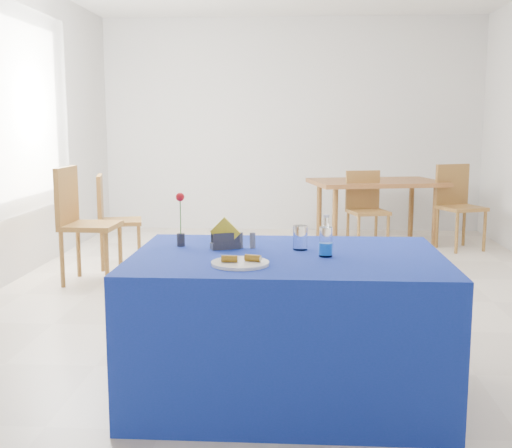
{
  "coord_description": "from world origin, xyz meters",
  "views": [
    {
      "loc": [
        0.07,
        -5.12,
        1.43
      ],
      "look_at": [
        -0.13,
        -1.9,
        0.92
      ],
      "focal_mm": 45.0,
      "sensor_mm": 36.0,
      "label": 1
    }
  ],
  "objects_px": {
    "chair_win_b": "(111,214)",
    "blue_table": "(287,325)",
    "plate": "(240,263)",
    "oak_table": "(376,187)",
    "chair_win_a": "(80,216)",
    "chair_bg_right": "(457,200)",
    "chair_bg_left": "(365,205)",
    "water_bottle": "(326,243)"
  },
  "relations": [
    {
      "from": "chair_win_b",
      "to": "blue_table",
      "type": "bearing_deg",
      "value": -162.86
    },
    {
      "from": "plate",
      "to": "blue_table",
      "type": "distance_m",
      "value": 0.52
    },
    {
      "from": "blue_table",
      "to": "chair_win_b",
      "type": "distance_m",
      "value": 3.44
    },
    {
      "from": "plate",
      "to": "oak_table",
      "type": "relative_size",
      "value": 0.17
    },
    {
      "from": "plate",
      "to": "chair_win_a",
      "type": "height_order",
      "value": "chair_win_a"
    },
    {
      "from": "blue_table",
      "to": "oak_table",
      "type": "bearing_deg",
      "value": 77.35
    },
    {
      "from": "blue_table",
      "to": "chair_bg_right",
      "type": "distance_m",
      "value": 4.57
    },
    {
      "from": "plate",
      "to": "chair_win_b",
      "type": "relative_size",
      "value": 0.3
    },
    {
      "from": "blue_table",
      "to": "oak_table",
      "type": "distance_m",
      "value": 4.55
    },
    {
      "from": "oak_table",
      "to": "chair_win_a",
      "type": "bearing_deg",
      "value": -143.79
    },
    {
      "from": "plate",
      "to": "chair_bg_left",
      "type": "height_order",
      "value": "chair_bg_left"
    },
    {
      "from": "oak_table",
      "to": "chair_bg_right",
      "type": "xyz_separation_m",
      "value": [
        0.89,
        -0.27,
        -0.12
      ]
    },
    {
      "from": "chair_bg_right",
      "to": "chair_win_a",
      "type": "xyz_separation_m",
      "value": [
        -3.77,
        -1.84,
        0.05
      ]
    },
    {
      "from": "blue_table",
      "to": "chair_win_a",
      "type": "xyz_separation_m",
      "value": [
        -1.89,
        2.32,
        0.22
      ]
    },
    {
      "from": "oak_table",
      "to": "water_bottle",
      "type": "bearing_deg",
      "value": -100.14
    },
    {
      "from": "plate",
      "to": "chair_win_a",
      "type": "distance_m",
      "value": 3.08
    },
    {
      "from": "water_bottle",
      "to": "chair_bg_left",
      "type": "xyz_separation_m",
      "value": [
        0.63,
        4.05,
        -0.31
      ]
    },
    {
      "from": "plate",
      "to": "chair_bg_right",
      "type": "distance_m",
      "value": 4.9
    },
    {
      "from": "water_bottle",
      "to": "chair_win_b",
      "type": "bearing_deg",
      "value": 123.54
    },
    {
      "from": "plate",
      "to": "chair_win_a",
      "type": "relative_size",
      "value": 0.27
    },
    {
      "from": "plate",
      "to": "blue_table",
      "type": "relative_size",
      "value": 0.17
    },
    {
      "from": "chair_bg_right",
      "to": "chair_win_b",
      "type": "relative_size",
      "value": 1.04
    },
    {
      "from": "blue_table",
      "to": "chair_bg_left",
      "type": "relative_size",
      "value": 1.78
    },
    {
      "from": "chair_win_a",
      "to": "plate",
      "type": "bearing_deg",
      "value": -145.82
    },
    {
      "from": "oak_table",
      "to": "chair_bg_right",
      "type": "distance_m",
      "value": 0.94
    },
    {
      "from": "water_bottle",
      "to": "chair_bg_right",
      "type": "xyz_separation_m",
      "value": [
        1.69,
        4.2,
        -0.27
      ]
    },
    {
      "from": "chair_bg_right",
      "to": "plate",
      "type": "bearing_deg",
      "value": -138.0
    },
    {
      "from": "water_bottle",
      "to": "chair_win_a",
      "type": "bearing_deg",
      "value": 131.35
    },
    {
      "from": "chair_bg_left",
      "to": "chair_win_a",
      "type": "relative_size",
      "value": 0.86
    },
    {
      "from": "chair_bg_left",
      "to": "chair_win_a",
      "type": "bearing_deg",
      "value": -163.66
    },
    {
      "from": "chair_bg_right",
      "to": "chair_win_b",
      "type": "bearing_deg",
      "value": 175.81
    },
    {
      "from": "blue_table",
      "to": "chair_bg_right",
      "type": "xyz_separation_m",
      "value": [
        1.88,
        4.16,
        0.18
      ]
    },
    {
      "from": "water_bottle",
      "to": "chair_win_b",
      "type": "distance_m",
      "value": 3.59
    },
    {
      "from": "water_bottle",
      "to": "oak_table",
      "type": "relative_size",
      "value": 0.13
    },
    {
      "from": "water_bottle",
      "to": "chair_win_a",
      "type": "xyz_separation_m",
      "value": [
        -2.08,
        2.36,
        -0.23
      ]
    },
    {
      "from": "blue_table",
      "to": "chair_bg_left",
      "type": "height_order",
      "value": "chair_bg_left"
    },
    {
      "from": "plate",
      "to": "water_bottle",
      "type": "height_order",
      "value": "water_bottle"
    },
    {
      "from": "plate",
      "to": "oak_table",
      "type": "xyz_separation_m",
      "value": [
        1.22,
        4.69,
        -0.09
      ]
    },
    {
      "from": "chair_bg_right",
      "to": "chair_win_b",
      "type": "height_order",
      "value": "chair_bg_right"
    },
    {
      "from": "plate",
      "to": "chair_win_b",
      "type": "distance_m",
      "value": 3.57
    },
    {
      "from": "oak_table",
      "to": "chair_win_b",
      "type": "relative_size",
      "value": 1.8
    },
    {
      "from": "oak_table",
      "to": "chair_win_b",
      "type": "distance_m",
      "value": 3.16
    }
  ]
}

